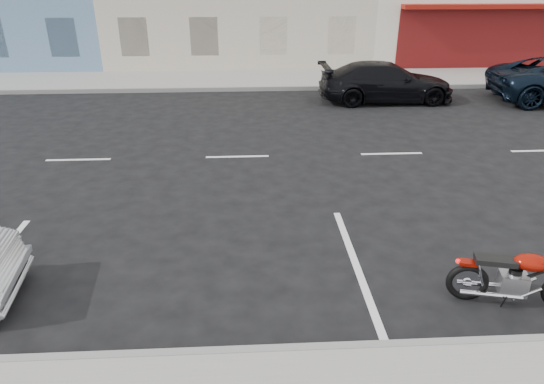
% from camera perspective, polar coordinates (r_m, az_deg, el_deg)
% --- Properties ---
extents(ground, '(120.00, 120.00, 0.00)m').
position_cam_1_polar(ground, '(12.56, 5.09, 4.33)').
color(ground, black).
rests_on(ground, ground).
extents(sidewalk_far, '(80.00, 3.40, 0.15)m').
position_cam_1_polar(sidewalk_far, '(21.03, -12.24, 12.70)').
color(sidewalk_far, gray).
rests_on(sidewalk_far, ground).
extents(curb_far, '(80.00, 0.12, 0.16)m').
position_cam_1_polar(curb_far, '(19.39, -12.95, 11.60)').
color(curb_far, gray).
rests_on(curb_far, ground).
extents(car_far, '(4.71, 1.93, 1.36)m').
position_cam_1_polar(car_far, '(17.97, 13.25, 12.49)').
color(car_far, black).
rests_on(car_far, ground).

